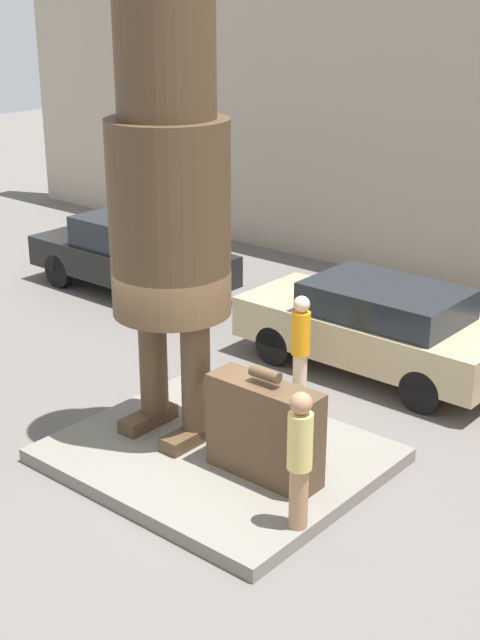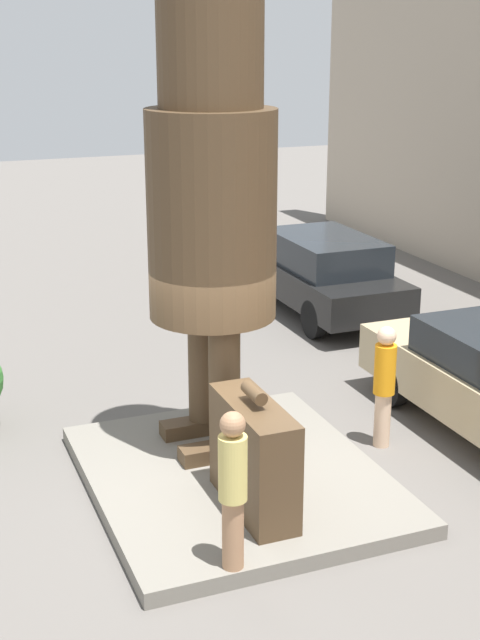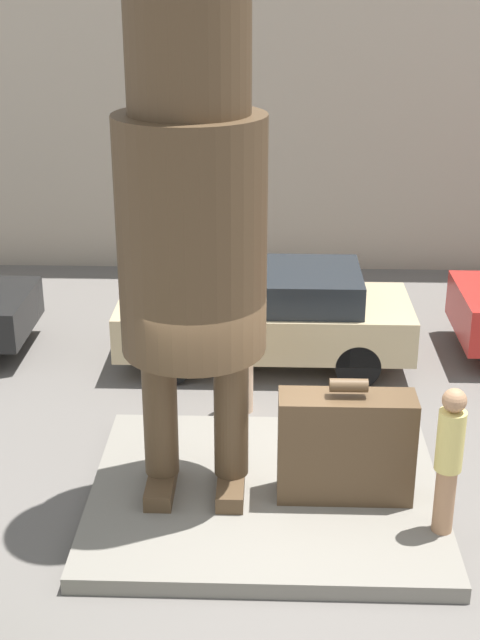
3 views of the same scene
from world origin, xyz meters
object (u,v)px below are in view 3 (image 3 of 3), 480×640
object	(u,v)px
tourist	(449,455)
parked_car_tan	(268,314)
statue_figure	(191,202)
worker_hivis	(245,351)
giant_suitcase	(346,446)

from	to	relation	value
tourist	parked_car_tan	bearing A→B (deg)	112.24
statue_figure	parked_car_tan	world-z (taller)	statue_figure
worker_hivis	parked_car_tan	bearing A→B (deg)	79.62
statue_figure	giant_suitcase	size ratio (longest dim) A/B	3.81
giant_suitcase	worker_hivis	xyz separation A→B (m)	(-1.17, 2.32, 0.10)
giant_suitcase	tourist	world-z (taller)	tourist
tourist	giant_suitcase	bearing A→B (deg)	147.60
statue_figure	giant_suitcase	distance (m)	3.19
tourist	parked_car_tan	xyz separation A→B (m)	(-1.87, 4.57, -0.29)
statue_figure	giant_suitcase	xyz separation A→B (m)	(1.67, -0.14, -2.71)
statue_figure	giant_suitcase	bearing A→B (deg)	-4.69
parked_car_tan	giant_suitcase	bearing A→B (deg)	102.53
statue_figure	tourist	size ratio (longest dim) A/B	3.43
giant_suitcase	tourist	size ratio (longest dim) A/B	0.90
statue_figure	worker_hivis	bearing A→B (deg)	77.32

